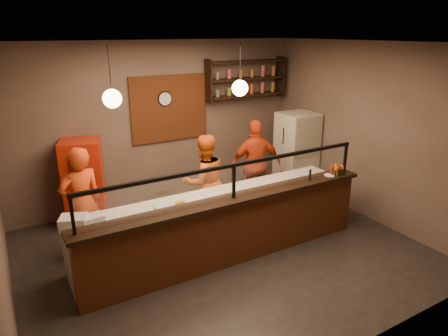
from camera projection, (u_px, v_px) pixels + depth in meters
floor at (223, 252)px, 6.40m from camera, size 6.00×6.00×0.00m
ceiling at (223, 43)px, 5.35m from camera, size 6.00×6.00×0.00m
wall_back at (160, 124)px, 7.92m from camera, size 6.00×0.00×6.00m
wall_right at (365, 132)px, 7.29m from camera, size 0.00×5.00×5.00m
wall_front at (353, 225)px, 3.83m from camera, size 6.00×0.00×6.00m
brick_patch at (170, 108)px, 7.89m from camera, size 1.60×0.04×1.30m
service_counter at (233, 232)px, 5.99m from camera, size 4.60×0.25×1.00m
counter_ledge at (234, 199)px, 5.81m from camera, size 4.70×0.37×0.06m
worktop_cabinet at (217, 223)px, 6.42m from camera, size 4.60×0.75×0.85m
worktop at (217, 197)px, 6.27m from camera, size 4.60×0.75×0.05m
sneeze_guard at (234, 178)px, 5.70m from camera, size 4.50×0.05×0.52m
wall_shelving at (246, 78)px, 8.41m from camera, size 1.84×0.28×0.85m
wall_clock at (165, 99)px, 7.77m from camera, size 0.30×0.04×0.30m
pendant_left at (112, 98)px, 5.01m from camera, size 0.24×0.24×0.77m
pendant_right at (240, 88)px, 5.91m from camera, size 0.24×0.24×0.77m
cook_left at (82, 203)px, 6.04m from camera, size 0.71×0.54×1.77m
cook_mid at (204, 181)px, 7.02m from camera, size 0.84×0.67×1.69m
cook_right at (256, 165)px, 7.75m from camera, size 1.11×0.66×1.78m
fridge at (296, 154)px, 8.49m from camera, size 0.73×0.68×1.75m
red_cooler at (84, 183)px, 7.12m from camera, size 0.82×0.78×1.57m
pizza_dough at (203, 203)px, 6.01m from camera, size 0.58×0.58×0.01m
prep_tub_a at (74, 222)px, 5.22m from camera, size 0.41×0.38×0.17m
prep_tub_b at (93, 220)px, 5.32m from camera, size 0.29×0.25×0.14m
prep_tub_c at (167, 211)px, 5.57m from camera, size 0.30×0.24×0.15m
rolling_pin at (175, 203)px, 5.95m from camera, size 0.32×0.08×0.05m
condiment_caddy at (337, 172)px, 6.71m from camera, size 0.21×0.17×0.11m
pepper_mill at (310, 175)px, 6.43m from camera, size 0.05×0.05×0.19m
small_plate at (329, 175)px, 6.68m from camera, size 0.23×0.23×0.01m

